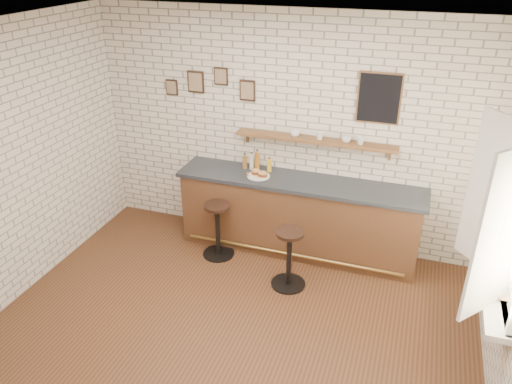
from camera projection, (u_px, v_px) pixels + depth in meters
ground at (230, 328)px, 5.27m from camera, size 5.00×5.00×0.00m
bar_counter at (298, 216)px, 6.39m from camera, size 3.10×0.65×1.01m
sandwich_plate at (259, 176)px, 6.26m from camera, size 0.28×0.28×0.01m
ciabatta_sandwich at (259, 173)px, 6.24m from camera, size 0.23×0.16×0.07m
potato_chips at (257, 175)px, 6.27m from camera, size 0.26×0.17×0.00m
bitters_bottle_brown at (245, 162)px, 6.46m from camera, size 0.06×0.06×0.21m
bitters_bottle_white at (252, 162)px, 6.43m from camera, size 0.06×0.06×0.23m
bitters_bottle_amber at (257, 162)px, 6.40m from camera, size 0.07×0.07×0.28m
condiment_bottle_yellow at (269, 166)px, 6.37m from camera, size 0.06×0.06×0.19m
bar_stool_left at (218, 228)px, 6.33m from camera, size 0.43×0.43×0.74m
bar_stool_right at (289, 257)px, 5.76m from camera, size 0.41×0.41×0.74m
wall_shelf at (315, 141)px, 6.09m from camera, size 2.00×0.18×0.18m
shelf_cup_a at (295, 133)px, 6.13m from camera, size 0.16×0.16×0.09m
shelf_cup_b at (320, 136)px, 6.04m from camera, size 0.14×0.14×0.09m
shelf_cup_c at (346, 139)px, 5.95m from camera, size 0.13×0.13×0.09m
shelf_cup_d at (361, 141)px, 5.90m from camera, size 0.13×0.13×0.09m
back_wall_decor at (305, 92)px, 5.95m from camera, size 2.96×0.02×0.56m
window_sill at (492, 289)px, 4.42m from camera, size 0.20×1.35×0.06m
casement_window at (506, 215)px, 4.09m from camera, size 0.40×1.30×1.56m
book_lower at (491, 290)px, 4.34m from camera, size 0.21×0.25×0.02m
book_upper at (492, 291)px, 4.31m from camera, size 0.17×0.22×0.02m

